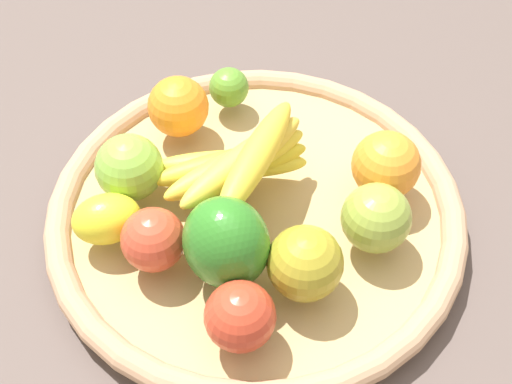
{
  "coord_description": "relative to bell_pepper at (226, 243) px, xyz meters",
  "views": [
    {
      "loc": [
        0.5,
        -0.08,
        0.66
      ],
      "look_at": [
        0.0,
        0.0,
        0.06
      ],
      "focal_mm": 51.45,
      "sensor_mm": 36.0,
      "label": 1
    }
  ],
  "objects": [
    {
      "name": "basket",
      "position": [
        -0.08,
        0.04,
        -0.07
      ],
      "size": [
        0.46,
        0.46,
        0.04
      ],
      "color": "tan",
      "rests_on": "ground_plane"
    },
    {
      "name": "apple_2",
      "position": [
        -0.02,
        0.16,
        -0.01
      ],
      "size": [
        0.1,
        0.1,
        0.07
      ],
      "primitive_type": "sphere",
      "rotation": [
        0.0,
        0.0,
        5.86
      ],
      "color": "#8DA33C",
      "rests_on": "basket"
    },
    {
      "name": "apple_1",
      "position": [
        -0.13,
        -0.09,
        -0.01
      ],
      "size": [
        0.1,
        0.1,
        0.07
      ],
      "primitive_type": "sphere",
      "rotation": [
        0.0,
        0.0,
        0.71
      ],
      "color": "#80B43F",
      "rests_on": "basket"
    },
    {
      "name": "apple_3",
      "position": [
        0.03,
        0.07,
        -0.01
      ],
      "size": [
        0.1,
        0.1,
        0.08
      ],
      "primitive_type": "sphere",
      "rotation": [
        0.0,
        0.0,
        1.94
      ],
      "color": "#A49426",
      "rests_on": "basket"
    },
    {
      "name": "apple_4",
      "position": [
        -0.03,
        -0.07,
        -0.02
      ],
      "size": [
        0.07,
        0.07,
        0.07
      ],
      "primitive_type": "sphere",
      "rotation": [
        0.0,
        0.0,
        4.82
      ],
      "color": "#CE462D",
      "rests_on": "basket"
    },
    {
      "name": "banana_bunch",
      "position": [
        -0.11,
        0.03,
        -0.0
      ],
      "size": [
        0.16,
        0.18,
        0.09
      ],
      "color": "yellow",
      "rests_on": "basket"
    },
    {
      "name": "orange_1",
      "position": [
        -0.21,
        -0.03,
        -0.01
      ],
      "size": [
        0.1,
        0.1,
        0.07
      ],
      "primitive_type": "sphere",
      "rotation": [
        0.0,
        0.0,
        2.6
      ],
      "color": "orange",
      "rests_on": "basket"
    },
    {
      "name": "lime_0",
      "position": [
        -0.25,
        0.04,
        -0.03
      ],
      "size": [
        0.07,
        0.07,
        0.05
      ],
      "primitive_type": "sphere",
      "rotation": [
        0.0,
        0.0,
        3.66
      ],
      "color": "#59922D",
      "rests_on": "basket"
    },
    {
      "name": "ground_plane",
      "position": [
        -0.08,
        0.04,
        -0.09
      ],
      "size": [
        2.4,
        2.4,
        0.0
      ],
      "primitive_type": "plane",
      "color": "brown",
      "rests_on": "ground"
    },
    {
      "name": "lemon_0",
      "position": [
        -0.07,
        -0.12,
        -0.02
      ],
      "size": [
        0.06,
        0.08,
        0.05
      ],
      "primitive_type": "ellipsoid",
      "rotation": [
        0.0,
        0.0,
        1.68
      ],
      "color": "yellow",
      "rests_on": "basket"
    },
    {
      "name": "orange_0",
      "position": [
        -0.08,
        0.18,
        -0.01
      ],
      "size": [
        0.1,
        0.1,
        0.07
      ],
      "primitive_type": "sphere",
      "rotation": [
        0.0,
        0.0,
        2.65
      ],
      "color": "orange",
      "rests_on": "basket"
    },
    {
      "name": "apple_0",
      "position": [
        0.07,
        0.0,
        -0.02
      ],
      "size": [
        0.08,
        0.08,
        0.07
      ],
      "primitive_type": "sphere",
      "rotation": [
        0.0,
        0.0,
        3.43
      ],
      "color": "red",
      "rests_on": "basket"
    },
    {
      "name": "bell_pepper",
      "position": [
        0.0,
        0.0,
        0.0
      ],
      "size": [
        0.12,
        0.12,
        0.1
      ],
      "primitive_type": "ellipsoid",
      "rotation": [
        0.0,
        0.0,
        0.78
      ],
      "color": "#2F7923",
      "rests_on": "basket"
    }
  ]
}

